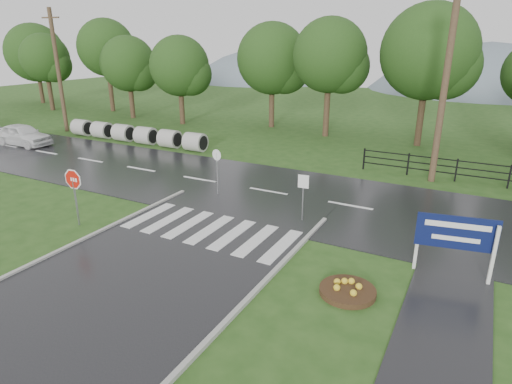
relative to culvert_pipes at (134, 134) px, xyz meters
The scene contains 16 objects.
ground 19.92m from the culvert_pipes, 48.89° to the right, with size 120.00×120.00×0.00m, color #284C19.
main_road 14.03m from the culvert_pipes, 20.91° to the right, with size 90.00×8.00×0.04m, color black.
walkway 24.24m from the culvert_pipes, 27.00° to the right, with size 2.20×11.00×0.04m, color #28282B.
crosswalk 16.48m from the culvert_pipes, 37.38° to the right, with size 6.50×2.80×0.02m.
fence_west 20.86m from the culvert_pipes, ahead, with size 9.58×0.08×1.20m.
hills 55.09m from the culvert_pipes, 71.65° to the left, with size 102.00×48.00×48.00m.
treeline 16.73m from the culvert_pipes, 32.57° to the left, with size 83.20×5.20×10.00m.
culvert_pipes is the anchor object (origin of this frame).
stop_sign 14.57m from the culvert_pipes, 55.44° to the right, with size 1.08×0.10×2.43m.
estate_billboard 23.43m from the culvert_pipes, 23.49° to the right, with size 2.26×0.47×2.00m.
flower_bed 22.32m from the culvert_pipes, 31.74° to the right, with size 1.62×1.62×0.32m.
reg_sign_small 17.56m from the culvert_pipes, 25.36° to the right, with size 0.43×0.07×1.95m.
reg_sign_round 12.95m from the culvert_pipes, 30.09° to the right, with size 0.51×0.11×2.20m.
car_white 7.53m from the culvert_pipes, 145.27° to the right, with size 1.76×4.37×1.49m, color white.
utility_pole_west 8.69m from the culvert_pipes, behind, with size 1.63×0.31×9.16m.
utility_pole_east 20.25m from the culvert_pipes, ahead, with size 1.70×0.57×9.78m.
Camera 1 is at (8.55, -7.32, 6.86)m, focal length 30.00 mm.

